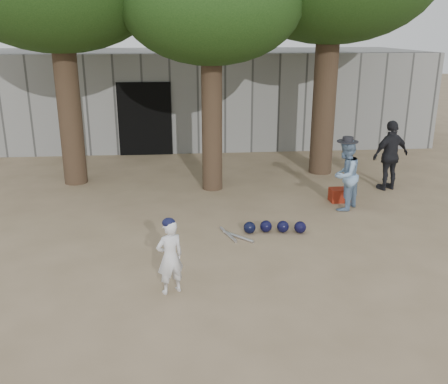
{
  "coord_description": "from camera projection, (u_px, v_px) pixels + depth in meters",
  "views": [
    {
      "loc": [
        -0.14,
        -7.35,
        3.7
      ],
      "look_at": [
        0.6,
        1.0,
        0.95
      ],
      "focal_mm": 40.0,
      "sensor_mm": 36.0,
      "label": 1
    }
  ],
  "objects": [
    {
      "name": "red_bag",
      "position": [
        339.0,
        195.0,
        11.18
      ],
      "size": [
        0.43,
        0.33,
        0.3
      ],
      "primitive_type": "cube",
      "rotation": [
        0.0,
        0.0,
        0.03
      ],
      "color": "maroon",
      "rests_on": "ground"
    },
    {
      "name": "spectator_dark",
      "position": [
        390.0,
        155.0,
        11.83
      ],
      "size": [
        1.06,
        0.69,
        1.67
      ],
      "primitive_type": "imported",
      "rotation": [
        0.0,
        0.0,
        3.46
      ],
      "color": "black",
      "rests_on": "ground"
    },
    {
      "name": "ground",
      "position": [
        193.0,
        267.0,
        8.12
      ],
      "size": [
        70.0,
        70.0,
        0.0
      ],
      "primitive_type": "plane",
      "color": "#937C5E",
      "rests_on": "ground"
    },
    {
      "name": "spectator_blue",
      "position": [
        345.0,
        175.0,
        10.52
      ],
      "size": [
        0.92,
        0.93,
        1.51
      ],
      "primitive_type": "imported",
      "rotation": [
        0.0,
        0.0,
        3.96
      ],
      "color": "#7C9CC0",
      "rests_on": "ground"
    },
    {
      "name": "boy_player",
      "position": [
        170.0,
        257.0,
        7.19
      ],
      "size": [
        0.49,
        0.42,
        1.13
      ],
      "primitive_type": "imported",
      "rotation": [
        0.0,
        0.0,
        3.57
      ],
      "color": "white",
      "rests_on": "ground"
    },
    {
      "name": "back_building",
      "position": [
        183.0,
        95.0,
        17.43
      ],
      "size": [
        16.0,
        5.24,
        3.0
      ],
      "color": "gray",
      "rests_on": "ground"
    },
    {
      "name": "helmet_row",
      "position": [
        275.0,
        227.0,
        9.47
      ],
      "size": [
        1.19,
        0.33,
        0.23
      ],
      "color": "black",
      "rests_on": "ground"
    },
    {
      "name": "bat_pile",
      "position": [
        233.0,
        235.0,
        9.3
      ],
      "size": [
        0.58,
        0.75,
        0.06
      ],
      "color": "silver",
      "rests_on": "ground"
    }
  ]
}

